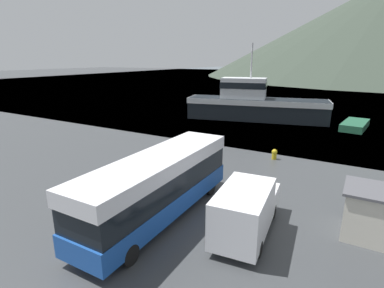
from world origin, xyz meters
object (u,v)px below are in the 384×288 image
at_px(fishing_boat, 254,104).
at_px(small_boat, 355,125).
at_px(storage_bin, 110,198).
at_px(tour_bus, 159,184).
at_px(dock_kiosk, 378,214).
at_px(delivery_van, 246,209).

relative_size(fishing_boat, small_boat, 3.03).
height_order(fishing_boat, storage_bin, fishing_boat).
distance_m(tour_bus, storage_bin, 3.08).
height_order(tour_bus, dock_kiosk, tour_bus).
distance_m(delivery_van, fishing_boat, 28.13).
relative_size(tour_bus, small_boat, 1.72).
bearing_deg(delivery_van, dock_kiosk, 20.80).
xyz_separation_m(storage_bin, dock_kiosk, (12.53, 4.16, 0.47)).
distance_m(delivery_van, dock_kiosk, 5.95).
height_order(dock_kiosk, small_boat, dock_kiosk).
xyz_separation_m(delivery_van, fishing_boat, (-8.74, 26.72, 0.81)).
relative_size(tour_bus, dock_kiosk, 3.51).
xyz_separation_m(tour_bus, fishing_boat, (-4.29, 27.48, 0.23)).
distance_m(tour_bus, delivery_van, 4.55).
bearing_deg(delivery_van, fishing_boat, 102.38).
relative_size(delivery_van, fishing_boat, 0.31).
xyz_separation_m(dock_kiosk, small_boat, (-1.84, 24.82, -0.80)).
bearing_deg(delivery_van, tour_bus, -176.14).
bearing_deg(storage_bin, small_boat, 69.76).
bearing_deg(small_boat, tour_bus, -99.19).
relative_size(delivery_van, small_boat, 0.94).
bearing_deg(fishing_boat, small_boat, 80.60).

